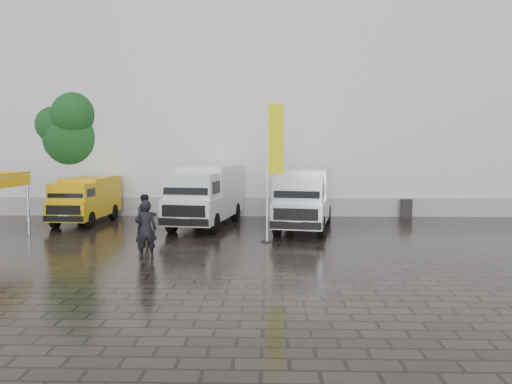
# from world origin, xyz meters

# --- Properties ---
(ground) EXTENTS (120.00, 120.00, 0.00)m
(ground) POSITION_xyz_m (0.00, 0.00, 0.00)
(ground) COLOR black
(ground) RESTS_ON ground
(exhibition_hall) EXTENTS (44.00, 16.00, 12.00)m
(exhibition_hall) POSITION_xyz_m (2.00, 16.00, 6.00)
(exhibition_hall) COLOR silver
(exhibition_hall) RESTS_ON ground
(hall_plinth) EXTENTS (44.00, 0.15, 1.00)m
(hall_plinth) POSITION_xyz_m (2.00, 7.95, 0.50)
(hall_plinth) COLOR gray
(hall_plinth) RESTS_ON ground
(van_yellow) EXTENTS (2.06, 4.84, 2.19)m
(van_yellow) POSITION_xyz_m (-8.23, 5.14, 1.10)
(van_yellow) COLOR #CEA00A
(van_yellow) RESTS_ON ground
(van_white) EXTENTS (3.15, 6.68, 2.78)m
(van_white) POSITION_xyz_m (-2.31, 4.41, 1.39)
(van_white) COLOR silver
(van_white) RESTS_ON ground
(van_silver) EXTENTS (3.14, 6.45, 2.68)m
(van_silver) POSITION_xyz_m (2.19, 3.68, 1.34)
(van_silver) COLOR silver
(van_silver) RESTS_ON ground
(flagpole) EXTENTS (0.88, 0.50, 5.49)m
(flagpole) POSITION_xyz_m (0.72, 0.51, 3.10)
(flagpole) COLOR black
(flagpole) RESTS_ON ground
(tree) EXTENTS (3.84, 3.95, 6.90)m
(tree) POSITION_xyz_m (-10.24, 9.40, 4.43)
(tree) COLOR black
(tree) RESTS_ON ground
(wheelie_bin) EXTENTS (0.73, 0.73, 0.97)m
(wheelie_bin) POSITION_xyz_m (7.84, 7.59, 0.48)
(wheelie_bin) COLOR black
(wheelie_bin) RESTS_ON ground
(person_front) EXTENTS (0.79, 0.62, 1.92)m
(person_front) POSITION_xyz_m (-3.42, -2.55, 0.96)
(person_front) COLOR black
(person_front) RESTS_ON ground
(person_tent) EXTENTS (1.10, 1.03, 1.80)m
(person_tent) POSITION_xyz_m (-4.25, 0.87, 0.90)
(person_tent) COLOR black
(person_tent) RESTS_ON ground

